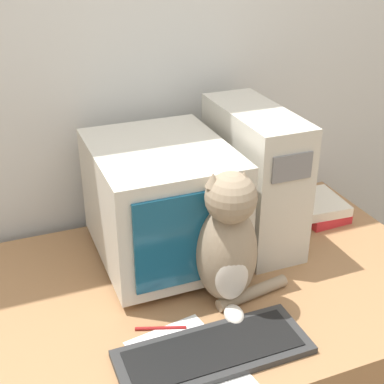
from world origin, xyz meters
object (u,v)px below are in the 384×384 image
computer_tower (253,176)px  pen (161,328)px  cat (228,245)px  keyboard (214,352)px  book_stack (317,207)px  crt_monitor (162,202)px

computer_tower → pen: bearing=-142.1°
cat → computer_tower: bearing=65.4°
keyboard → book_stack: (0.62, 0.49, 0.02)m
computer_tower → keyboard: bearing=-126.0°
keyboard → pen: bearing=124.3°
keyboard → cat: cat is taller
keyboard → book_stack: 0.79m
computer_tower → keyboard: (-0.34, -0.46, -0.21)m
cat → pen: 0.28m
keyboard → crt_monitor: bearing=86.7°
cat → pen: bearing=-152.8°
book_stack → pen: size_ratio=1.68×
book_stack → cat: bearing=-148.3°
crt_monitor → pen: (-0.12, -0.32, -0.19)m
computer_tower → keyboard: size_ratio=0.92×
pen → computer_tower: bearing=37.9°
cat → pen: size_ratio=3.13×
book_stack → computer_tower: bearing=-174.4°
crt_monitor → book_stack: crt_monitor is taller
computer_tower → book_stack: computer_tower is taller
crt_monitor → keyboard: crt_monitor is taller
pen → book_stack: bearing=26.9°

